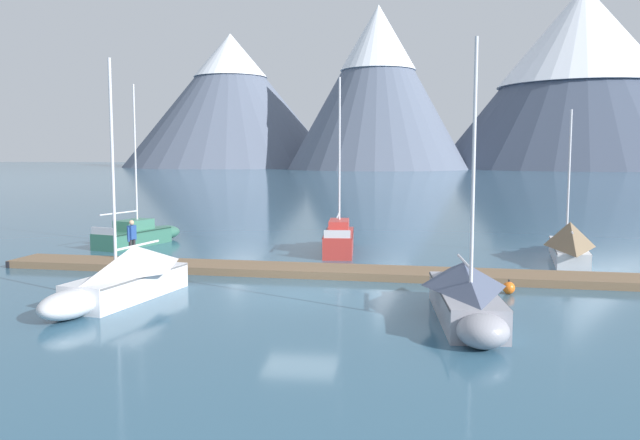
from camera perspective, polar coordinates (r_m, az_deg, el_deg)
The scene contains 12 objects.
ground_plane at distance 22.38m, azimuth -1.74°, elevation -6.66°, with size 700.00×700.00×0.00m, color #335B75.
mountain_west_summit at distance 246.69m, azimuth -7.82°, elevation 10.45°, with size 79.09×79.09×48.80m.
mountain_central_massif at distance 210.59m, azimuth 5.10°, elevation 11.74°, with size 57.35×57.35×51.34m.
mountain_shoulder_ridge at distance 240.27m, azimuth 21.95°, elevation 11.99°, with size 95.52×95.52×60.63m.
dock at distance 26.24m, azimuth -0.49°, elevation -4.47°, with size 26.43×4.29×0.30m.
sailboat_nearest_berth at distance 36.10m, azimuth -15.46°, elevation -1.20°, with size 3.26×6.11×8.45m.
sailboat_second_berth at distance 22.50m, azimuth -16.90°, elevation -4.74°, with size 2.95×6.62×7.84m.
sailboat_mid_dock_port at distance 32.19m, azimuth 1.70°, elevation -1.62°, with size 1.60×5.64×8.53m.
sailboat_mid_dock_starboard at distance 19.46m, azimuth 12.68°, elevation -6.33°, with size 1.97×6.36×7.96m.
sailboat_far_berth at distance 31.70m, azimuth 20.95°, elevation -1.78°, with size 2.57×7.44×6.88m.
person_on_dock at distance 29.24m, azimuth -16.17°, elevation -1.43°, with size 0.29×0.58×1.69m.
mooring_buoy_channel_marker at distance 23.54m, azimuth 16.22°, elevation -5.73°, with size 0.43×0.43×0.51m.
Camera 1 is at (3.12, -21.63, 4.83)m, focal length 36.50 mm.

